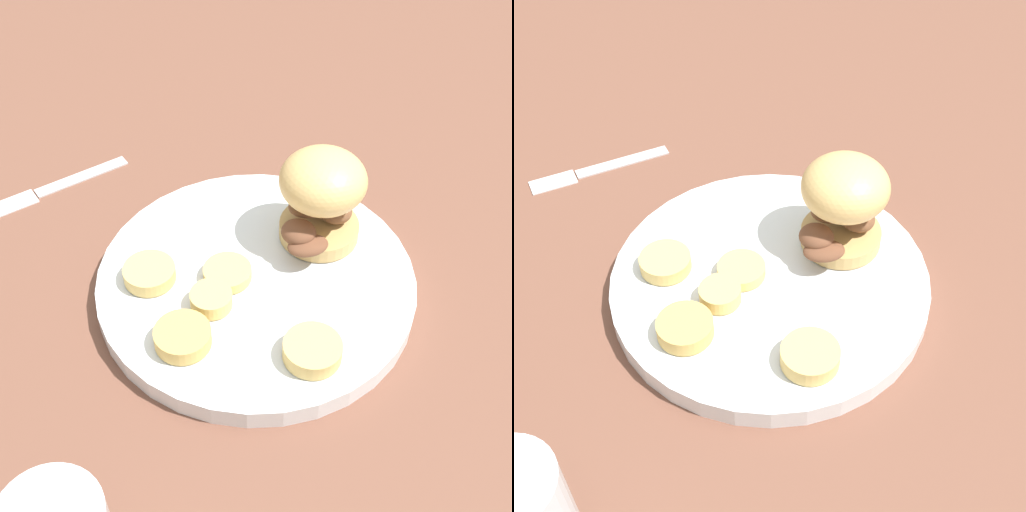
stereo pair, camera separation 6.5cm
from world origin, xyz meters
TOP-DOWN VIEW (x-y plane):
  - ground_plane at (0.00, 0.00)m, footprint 4.00×4.00m
  - dinner_plate at (0.00, 0.00)m, footprint 0.30×0.30m
  - sandwich at (-0.07, 0.03)m, footprint 0.10×0.08m
  - potato_round_0 at (0.05, -0.02)m, footprint 0.04×0.04m
  - potato_round_1 at (0.01, -0.02)m, footprint 0.05×0.05m
  - potato_round_2 at (0.06, 0.08)m, footprint 0.05×0.05m
  - potato_round_3 at (0.10, -0.02)m, footprint 0.05×0.05m
  - potato_round_4 at (0.05, -0.09)m, footprint 0.05×0.05m
  - fork at (-0.05, -0.26)m, footprint 0.15×0.10m

SIDE VIEW (x-z plane):
  - ground_plane at x=0.00m, z-range 0.00..0.00m
  - fork at x=-0.05m, z-range 0.00..0.00m
  - dinner_plate at x=0.00m, z-range 0.00..0.02m
  - potato_round_1 at x=0.01m, z-range 0.02..0.03m
  - potato_round_4 at x=0.05m, z-range 0.02..0.04m
  - potato_round_0 at x=0.05m, z-range 0.02..0.04m
  - potato_round_3 at x=0.10m, z-range 0.02..0.04m
  - potato_round_2 at x=0.06m, z-range 0.02..0.04m
  - sandwich at x=-0.07m, z-range 0.03..0.12m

